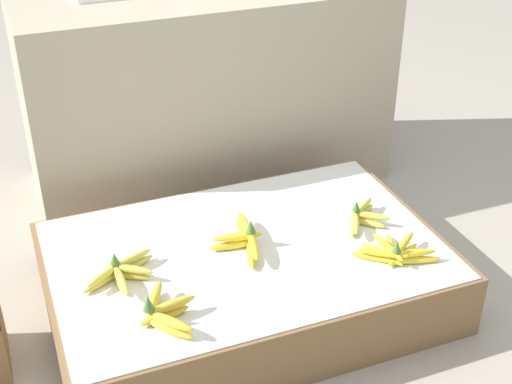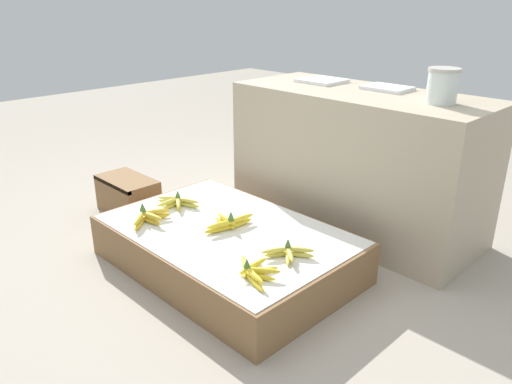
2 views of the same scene
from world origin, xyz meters
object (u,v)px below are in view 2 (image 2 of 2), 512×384
Objects in this scene: foam_tray_white at (322,80)px; banana_bunch_middle_midleft at (229,222)px; glass_jar at (443,86)px; banana_bunch_middle_left at (177,202)px; banana_bunch_middle_midright at (288,253)px; wooden_crate at (128,195)px; banana_bunch_front_left at (148,217)px; banana_bunch_front_midright at (253,271)px.

banana_bunch_middle_midleft is at bearing -78.44° from foam_tray_white.
banana_bunch_middle_midleft is 1.64× the size of glass_jar.
foam_tray_white is at bearing 77.64° from banana_bunch_middle_left.
foam_tray_white is (-0.58, 0.91, 0.55)m from banana_bunch_middle_midright.
wooden_crate is 1.32m from banana_bunch_middle_midright.
banana_bunch_front_left is at bearing -162.63° from banana_bunch_middle_midright.
banana_bunch_front_left is 0.90× the size of banana_bunch_middle_midleft.
banana_bunch_front_midright is (1.32, -0.22, 0.12)m from wooden_crate.
glass_jar is (0.58, 0.81, 0.62)m from banana_bunch_middle_midleft.
banana_bunch_middle_left is at bearing 165.67° from banana_bunch_front_midright.
banana_bunch_front_left is 1.52m from glass_jar.
banana_bunch_front_midright is 1.37m from foam_tray_white.
banana_bunch_middle_midright is at bearing 17.37° from banana_bunch_front_left.
glass_jar reaches higher than banana_bunch_front_left.
banana_bunch_middle_midright is 1.21m from foam_tray_white.
banana_bunch_middle_left is 1.09m from foam_tray_white.
banana_bunch_front_midright is at bearing -62.76° from foam_tray_white.
wooden_crate is at bearing 158.23° from banana_bunch_front_left.
banana_bunch_middle_midright is at bearing -102.94° from glass_jar.
banana_bunch_middle_midleft is 1.07m from foam_tray_white.
wooden_crate is 0.93m from banana_bunch_middle_midleft.
banana_bunch_front_left is 0.99× the size of foam_tray_white.
wooden_crate is at bearing 177.38° from banana_bunch_middle_left.
banana_bunch_middle_left is 0.78m from banana_bunch_middle_midright.
wooden_crate is 1.69× the size of banana_bunch_middle_left.
banana_bunch_front_left is (0.60, -0.24, 0.13)m from wooden_crate.
glass_jar is at bearing 79.50° from banana_bunch_front_midright.
glass_jar is (1.51, 0.81, 0.75)m from wooden_crate.
glass_jar reaches higher than banana_bunch_front_midright.
banana_bunch_middle_left is 0.96× the size of foam_tray_white.
banana_bunch_middle_midleft is at bearing -0.10° from wooden_crate.
banana_bunch_middle_midleft is at bearing 150.54° from banana_bunch_front_midright.
banana_bunch_middle_midleft reaches higher than banana_bunch_front_midright.
foam_tray_white reaches higher than wooden_crate.
banana_bunch_middle_midleft reaches higher than wooden_crate.
banana_bunch_middle_midright is (0.78, 0.01, -0.00)m from banana_bunch_middle_left.
glass_jar is at bearing -6.55° from foam_tray_white.
banana_bunch_front_left is 0.40m from banana_bunch_middle_midleft.
foam_tray_white is at bearing 173.45° from glass_jar.
banana_bunch_front_left reaches higher than banana_bunch_middle_midleft.
banana_bunch_front_left is 1.27m from foam_tray_white.
banana_bunch_front_left is at bearing -178.59° from banana_bunch_front_midright.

